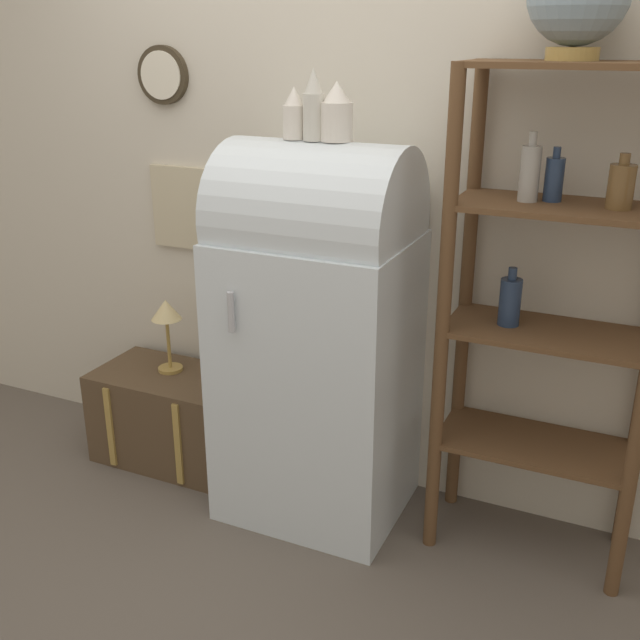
{
  "coord_description": "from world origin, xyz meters",
  "views": [
    {
      "loc": [
        1.13,
        -2.17,
        1.84
      ],
      "look_at": [
        0.01,
        0.26,
        0.82
      ],
      "focal_mm": 42.0,
      "sensor_mm": 36.0,
      "label": 1
    }
  ],
  "objects_px": {
    "vase_right": "(337,113)",
    "desk_lamp": "(167,317)",
    "refrigerator": "(317,331)",
    "vase_left": "(294,115)",
    "vase_center": "(314,107)",
    "suitcase_trunk": "(171,416)"
  },
  "relations": [
    {
      "from": "vase_right",
      "to": "desk_lamp",
      "type": "xyz_separation_m",
      "value": [
        -0.84,
        0.08,
        -0.91
      ]
    },
    {
      "from": "refrigerator",
      "to": "vase_left",
      "type": "bearing_deg",
      "value": 178.86
    },
    {
      "from": "refrigerator",
      "to": "vase_center",
      "type": "bearing_deg",
      "value": -154.36
    },
    {
      "from": "suitcase_trunk",
      "to": "vase_left",
      "type": "height_order",
      "value": "vase_left"
    },
    {
      "from": "desk_lamp",
      "to": "vase_left",
      "type": "bearing_deg",
      "value": -7.26
    },
    {
      "from": "vase_right",
      "to": "vase_left",
      "type": "bearing_deg",
      "value": -176.23
    },
    {
      "from": "vase_left",
      "to": "vase_right",
      "type": "xyz_separation_m",
      "value": [
        0.16,
        0.01,
        0.01
      ]
    },
    {
      "from": "vase_left",
      "to": "suitcase_trunk",
      "type": "bearing_deg",
      "value": 175.68
    },
    {
      "from": "suitcase_trunk",
      "to": "vase_center",
      "type": "xyz_separation_m",
      "value": [
        0.76,
        -0.06,
        1.4
      ]
    },
    {
      "from": "refrigerator",
      "to": "vase_center",
      "type": "xyz_separation_m",
      "value": [
        -0.01,
        -0.01,
        0.84
      ]
    },
    {
      "from": "desk_lamp",
      "to": "suitcase_trunk",
      "type": "bearing_deg",
      "value": -77.84
    },
    {
      "from": "suitcase_trunk",
      "to": "vase_left",
      "type": "xyz_separation_m",
      "value": [
        0.68,
        -0.05,
        1.37
      ]
    },
    {
      "from": "vase_center",
      "to": "desk_lamp",
      "type": "distance_m",
      "value": 1.21
    },
    {
      "from": "vase_left",
      "to": "desk_lamp",
      "type": "height_order",
      "value": "vase_left"
    },
    {
      "from": "vase_left",
      "to": "vase_center",
      "type": "xyz_separation_m",
      "value": [
        0.08,
        -0.01,
        0.03
      ]
    },
    {
      "from": "refrigerator",
      "to": "desk_lamp",
      "type": "xyz_separation_m",
      "value": [
        -0.77,
        0.09,
        -0.09
      ]
    },
    {
      "from": "suitcase_trunk",
      "to": "vase_right",
      "type": "bearing_deg",
      "value": -2.79
    },
    {
      "from": "vase_right",
      "to": "desk_lamp",
      "type": "relative_size",
      "value": 0.6
    },
    {
      "from": "vase_right",
      "to": "suitcase_trunk",
      "type": "bearing_deg",
      "value": 177.21
    },
    {
      "from": "vase_center",
      "to": "desk_lamp",
      "type": "height_order",
      "value": "vase_center"
    },
    {
      "from": "vase_left",
      "to": "vase_right",
      "type": "relative_size",
      "value": 0.89
    },
    {
      "from": "vase_left",
      "to": "vase_right",
      "type": "bearing_deg",
      "value": 3.77
    }
  ]
}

